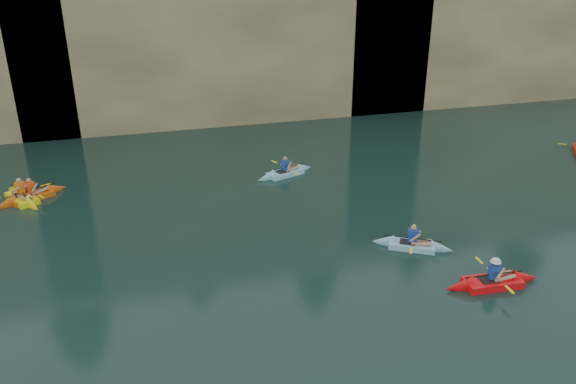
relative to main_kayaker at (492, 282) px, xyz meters
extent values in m
plane|color=black|center=(-6.00, -2.26, -0.16)|extent=(160.00, 160.00, 0.00)
cube|color=tan|center=(-6.00, 27.74, 5.84)|extent=(70.00, 16.00, 12.00)
cube|color=tan|center=(-4.00, 20.34, 5.54)|extent=(24.00, 2.40, 11.40)
cube|color=tan|center=(16.00, 20.34, 4.76)|extent=(26.00, 2.40, 9.84)
cube|color=black|center=(-10.00, 19.69, 1.44)|extent=(3.50, 1.00, 3.20)
cube|color=black|center=(4.00, 19.69, 2.09)|extent=(5.00, 1.00, 4.50)
cube|color=red|center=(0.00, 0.00, -0.02)|extent=(2.47, 0.91, 0.28)
cone|color=red|center=(1.14, -0.07, -0.02)|extent=(0.90, 0.78, 0.72)
cone|color=red|center=(-1.14, 0.07, -0.02)|extent=(0.90, 0.78, 0.72)
cube|color=black|center=(-0.15, 0.01, 0.09)|extent=(0.58, 0.49, 0.04)
cube|color=#1B4396|center=(0.00, 0.00, 0.36)|extent=(0.32, 0.22, 0.46)
sphere|color=tan|center=(0.00, 0.00, 0.69)|extent=(0.19, 0.19, 0.19)
cylinder|color=black|center=(0.00, 0.00, 0.26)|extent=(1.93, 0.16, 0.04)
cube|color=yellow|center=(0.06, 0.86, 0.26)|extent=(0.11, 0.42, 0.02)
cube|color=yellow|center=(-0.05, -0.86, 0.26)|extent=(0.11, 0.42, 0.02)
cylinder|color=white|center=(0.00, 0.00, 0.72)|extent=(0.33, 0.33, 0.09)
cube|color=#D95A0D|center=(-14.56, 11.01, -0.03)|extent=(2.39, 1.88, 0.26)
cone|color=#D95A0D|center=(-13.62, 11.60, -0.03)|extent=(1.08, 1.04, 0.71)
cone|color=#D95A0D|center=(-15.50, 10.42, -0.03)|extent=(1.08, 1.04, 0.71)
cube|color=black|center=(-14.69, 10.93, 0.07)|extent=(0.70, 0.67, 0.04)
cube|color=#EB4613|center=(-14.56, 11.01, 0.35)|extent=(0.38, 0.35, 0.47)
sphere|color=tan|center=(-14.56, 11.01, 0.69)|extent=(0.20, 0.20, 0.20)
cylinder|color=black|center=(-14.56, 11.01, 0.24)|extent=(1.78, 1.14, 0.04)
cube|color=yellow|center=(-15.07, 11.81, 0.24)|extent=(0.29, 0.40, 0.02)
cube|color=yellow|center=(-14.06, 10.21, 0.24)|extent=(0.29, 0.40, 0.02)
cube|color=#8CD0EB|center=(-1.26, 2.86, -0.03)|extent=(2.22, 1.70, 0.25)
cone|color=#8CD0EB|center=(-0.39, 2.34, -0.03)|extent=(1.00, 0.97, 0.67)
cone|color=#8CD0EB|center=(-2.14, 3.38, -0.03)|extent=(1.00, 0.97, 0.67)
cube|color=black|center=(-1.39, 2.94, 0.06)|extent=(0.69, 0.64, 0.04)
cube|color=#1C399B|center=(-1.26, 2.86, 0.32)|extent=(0.36, 0.32, 0.45)
sphere|color=tan|center=(-1.26, 2.86, 0.64)|extent=(0.19, 0.19, 0.19)
cylinder|color=black|center=(-1.26, 2.86, 0.23)|extent=(1.72, 1.04, 0.04)
cube|color=yellow|center=(-0.81, 3.62, 0.23)|extent=(0.28, 0.40, 0.02)
cube|color=yellow|center=(-1.72, 2.10, 0.23)|extent=(0.28, 0.40, 0.02)
cube|color=yellow|center=(10.92, 9.98, 0.26)|extent=(0.39, 0.31, 0.02)
cube|color=#FFEF15|center=(-14.92, 10.92, -0.02)|extent=(1.85, 2.45, 0.28)
cone|color=#FFEF15|center=(-14.37, 9.95, -0.02)|extent=(1.07, 1.10, 0.76)
cone|color=#FFEF15|center=(-15.46, 11.89, -0.02)|extent=(1.07, 1.10, 0.76)
cube|color=black|center=(-14.99, 11.05, 0.09)|extent=(0.68, 0.71, 0.04)
cube|color=orange|center=(-14.92, 10.92, 0.39)|extent=(0.37, 0.41, 0.51)
sphere|color=tan|center=(-14.92, 10.92, 0.76)|extent=(0.21, 0.21, 0.21)
cylinder|color=black|center=(-14.92, 10.92, 0.26)|extent=(1.13, 1.98, 0.04)
cube|color=yellow|center=(-14.02, 11.42, 0.26)|extent=(0.41, 0.28, 0.02)
cube|color=#8EDBEE|center=(-3.65, 10.71, -0.03)|extent=(2.40, 1.43, 0.25)
cone|color=#8EDBEE|center=(-2.63, 11.06, -0.03)|extent=(0.99, 0.91, 0.68)
cone|color=#8EDBEE|center=(-4.67, 10.36, -0.03)|extent=(0.99, 0.91, 0.68)
cube|color=black|center=(-3.79, 10.66, 0.07)|extent=(0.66, 0.58, 0.04)
cube|color=#1B4295|center=(-3.65, 10.71, 0.33)|extent=(0.36, 0.29, 0.46)
sphere|color=tan|center=(-3.65, 10.71, 0.66)|extent=(0.19, 0.19, 0.19)
cylinder|color=black|center=(-3.65, 10.71, 0.24)|extent=(1.92, 0.70, 0.04)
cube|color=yellow|center=(-3.95, 11.57, 0.24)|extent=(0.21, 0.42, 0.02)
cube|color=yellow|center=(-3.35, 9.85, 0.24)|extent=(0.21, 0.42, 0.02)
camera|label=1|loc=(-10.15, -12.50, 9.42)|focal=35.00mm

